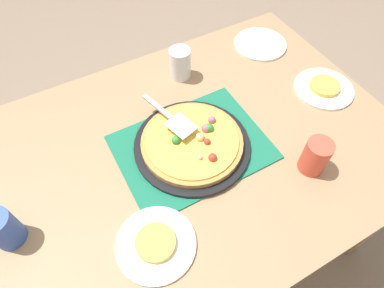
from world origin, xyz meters
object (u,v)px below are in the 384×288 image
pizza_pan (192,145)px  pizza_server (171,118)px  plate_near_left (324,88)px  cup_far (3,229)px  served_slice_left (325,86)px  served_slice_right (156,243)px  cup_near (180,63)px  plate_far_right (156,244)px  plate_side (260,44)px  pizza (193,141)px  cup_corner (315,156)px

pizza_pan → pizza_server: 0.11m
plate_near_left → cup_far: size_ratio=1.83×
plate_near_left → served_slice_left: served_slice_left is taller
served_slice_right → cup_near: (-0.37, -0.56, 0.04)m
served_slice_left → cup_far: (1.15, 0.02, 0.04)m
plate_far_right → served_slice_right: bearing=0.0°
cup_near → served_slice_left: bearing=143.0°
plate_side → pizza: bearing=32.7°
cup_far → served_slice_right: bearing=147.9°
plate_far_right → cup_near: (-0.37, -0.56, 0.06)m
plate_near_left → served_slice_right: served_slice_right is taller
pizza → plate_near_left: pizza is taller
plate_near_left → cup_far: 1.15m
pizza → cup_far: bearing=2.5°
pizza_pan → plate_side: size_ratio=1.73×
pizza → pizza_server: 0.11m
plate_side → served_slice_left: bearing=99.3°
plate_far_right → plate_side: size_ratio=1.00×
cup_corner → plate_side: bearing=-111.0°
plate_near_left → plate_far_right: (0.81, 0.23, 0.00)m
pizza → plate_far_right: size_ratio=1.50×
plate_side → served_slice_left: size_ratio=2.00×
pizza → cup_far: size_ratio=2.75×
cup_near → cup_far: bearing=26.2°
cup_near → cup_corner: bearing=105.9°
served_slice_right → served_slice_left: bearing=-164.0°
plate_far_right → pizza_server: pizza_server is taller
plate_near_left → plate_side: 0.34m
plate_far_right → served_slice_right: 0.01m
cup_near → cup_far: 0.79m
pizza_server → plate_far_right: bearing=56.8°
cup_near → pizza_pan: bearing=68.4°
pizza → cup_near: 0.35m
cup_corner → cup_near: bearing=-74.1°
pizza_pan → cup_corner: bearing=139.7°
pizza → served_slice_right: 0.34m
pizza_pan → plate_near_left: pizza_pan is taller
pizza_pan → plate_far_right: 0.34m
served_slice_left → plate_side: bearing=-80.7°
plate_far_right → served_slice_right: size_ratio=2.00×
cup_near → cup_far: size_ratio=1.00×
pizza_pan → pizza: 0.02m
served_slice_left → pizza_server: (0.59, -0.10, 0.05)m
pizza → plate_side: (-0.51, -0.33, -0.03)m
pizza → plate_far_right: bearing=44.0°
plate_far_right → pizza: bearing=-136.0°
served_slice_right → pizza_server: (-0.22, -0.33, 0.05)m
served_slice_left → pizza_pan: bearing=-0.5°
cup_near → plate_near_left: bearing=143.0°
pizza_pan → served_slice_left: bearing=179.5°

